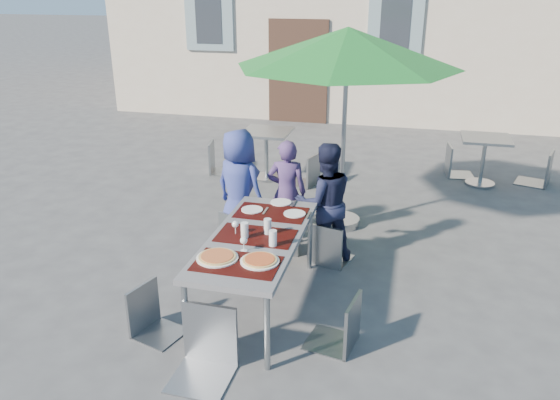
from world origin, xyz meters
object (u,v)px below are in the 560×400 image
(chair_1, at_px, (279,205))
(patio_umbrella, at_px, (348,49))
(dining_table, at_px, (256,241))
(bg_chair_l_0, at_px, (217,138))
(cafe_table_0, at_px, (266,145))
(chair_4, at_px, (343,293))
(child_1, at_px, (287,192))
(pizza_near_right, at_px, (260,260))
(chair_5, at_px, (203,305))
(child_0, at_px, (239,187))
(pizza_near_left, at_px, (217,257))
(bg_chair_l_1, at_px, (457,142))
(bg_chair_r_1, at_px, (545,147))
(child_2, at_px, (325,202))
(chair_0, at_px, (241,208))
(chair_3, at_px, (148,283))
(bg_chair_r_0, at_px, (308,151))
(chair_2, at_px, (329,219))
(cafe_table_1, at_px, (484,152))

(chair_1, relative_size, patio_umbrella, 0.38)
(dining_table, height_order, bg_chair_l_0, bg_chair_l_0)
(dining_table, bearing_deg, cafe_table_0, 103.96)
(dining_table, height_order, chair_4, chair_4)
(dining_table, xyz_separation_m, child_1, (-0.06, 1.46, -0.07))
(pizza_near_right, xyz_separation_m, chair_5, (-0.31, -0.52, -0.15))
(child_0, bearing_deg, pizza_near_left, 125.69)
(chair_5, distance_m, bg_chair_l_1, 5.88)
(pizza_near_right, height_order, chair_4, chair_4)
(bg_chair_r_1, bearing_deg, chair_4, -116.69)
(child_0, relative_size, child_2, 1.02)
(chair_4, bearing_deg, chair_0, 134.33)
(pizza_near_left, relative_size, cafe_table_0, 0.45)
(chair_3, bearing_deg, bg_chair_r_0, 81.81)
(pizza_near_left, xyz_separation_m, chair_0, (-0.27, 1.45, -0.17))
(dining_table, relative_size, bg_chair_r_0, 2.01)
(chair_1, relative_size, chair_4, 1.12)
(dining_table, distance_m, child_0, 1.46)
(chair_5, bearing_deg, bg_chair_r_0, 90.90)
(child_1, distance_m, bg_chair_r_1, 4.41)
(chair_1, bearing_deg, cafe_table_0, 108.58)
(pizza_near_left, height_order, chair_3, chair_3)
(child_2, xyz_separation_m, chair_4, (0.43, -1.57, -0.15))
(dining_table, distance_m, chair_4, 0.98)
(patio_umbrella, bearing_deg, chair_2, -88.92)
(chair_2, bearing_deg, cafe_table_0, 118.84)
(child_0, relative_size, cafe_table_1, 1.83)
(child_1, bearing_deg, bg_chair_l_1, -132.82)
(chair_3, height_order, cafe_table_0, chair_3)
(child_1, distance_m, chair_0, 0.65)
(chair_1, bearing_deg, child_1, 86.87)
(chair_2, height_order, chair_5, chair_5)
(pizza_near_right, height_order, child_0, child_0)
(child_0, relative_size, bg_chair_l_0, 1.41)
(pizza_near_left, relative_size, chair_2, 0.39)
(chair_0, distance_m, chair_1, 0.44)
(bg_chair_r_0, bearing_deg, child_0, -100.45)
(chair_0, distance_m, bg_chair_r_0, 2.54)
(dining_table, xyz_separation_m, child_0, (-0.59, 1.33, -0.01))
(pizza_near_left, bearing_deg, child_1, 86.28)
(pizza_near_right, xyz_separation_m, child_2, (0.27, 1.63, -0.10))
(chair_0, bearing_deg, bg_chair_r_1, 42.52)
(chair_0, distance_m, bg_chair_r_1, 5.05)
(child_1, height_order, chair_3, child_1)
(pizza_near_left, distance_m, cafe_table_0, 4.17)
(chair_2, bearing_deg, chair_4, -76.30)
(chair_1, xyz_separation_m, bg_chair_r_1, (3.34, 3.20, 0.01))
(chair_2, xyz_separation_m, cafe_table_0, (-1.41, 2.56, 0.01))
(pizza_near_left, distance_m, child_0, 1.89)
(bg_chair_l_1, height_order, bg_chair_r_1, bg_chair_r_1)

